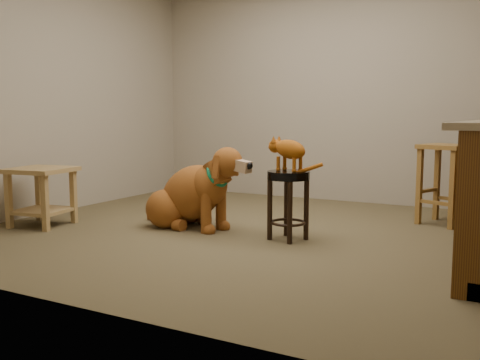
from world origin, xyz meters
The scene contains 7 objects.
floor centered at (0.00, 0.00, 0.00)m, with size 4.50×4.00×0.01m, color brown.
room_shell centered at (0.00, 0.00, 1.68)m, with size 4.54×4.04×2.62m.
padded_stool centered at (0.33, -0.10, 0.39)m, with size 0.35×0.35×0.55m.
wood_stool centered at (1.33, 1.12, 0.38)m, with size 0.50×0.50×0.72m.
side_table centered at (-1.81, -0.64, 0.34)m, with size 0.57×0.57×0.52m.
golden_retriever centered at (-0.58, -0.07, 0.29)m, with size 1.20×0.65×0.77m.
tabby_kitten centered at (0.32, -0.10, 0.71)m, with size 0.48×0.22×0.30m.
Camera 1 is at (1.97, -3.93, 0.98)m, focal length 40.00 mm.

